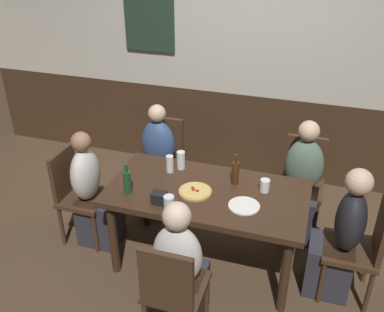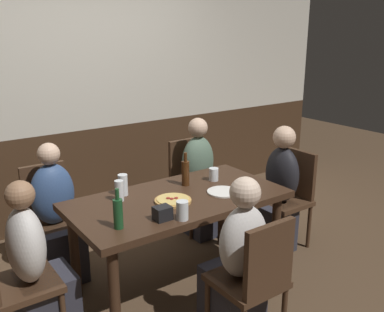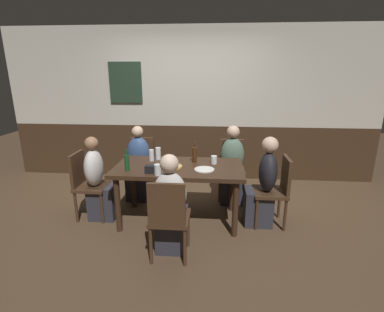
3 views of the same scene
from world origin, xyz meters
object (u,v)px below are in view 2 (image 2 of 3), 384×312
(chair_left_far, at_px, (50,213))
(tumbler_short, at_px, (214,175))
(person_head_west, at_px, (38,277))
(highball_clear, at_px, (119,192))
(chair_head_east, at_px, (290,193))
(plate_white_large, at_px, (223,192))
(condiment_caddy, at_px, (162,213))
(dining_table, at_px, (178,208))
(pizza, at_px, (173,200))
(person_right_far, at_px, (201,186))
(person_mid_near, at_px, (237,270))
(person_left_far, at_px, (57,224))
(beer_bottle_brown, at_px, (185,172))
(person_head_east, at_px, (277,199))
(beer_glass_tall, at_px, (123,186))
(chair_right_far, at_px, (191,179))
(beer_bottle_green, at_px, (118,213))
(chair_mid_near, at_px, (255,277))
(chair_head_west, at_px, (9,279))
(pint_glass_pale, at_px, (182,212))

(chair_left_far, distance_m, tumbler_short, 1.36)
(person_head_west, relative_size, highball_clear, 7.21)
(chair_head_east, bearing_deg, plate_white_large, -172.25)
(condiment_caddy, bearing_deg, dining_table, 41.53)
(plate_white_large, bearing_deg, pizza, 170.60)
(person_right_far, bearing_deg, person_mid_near, -117.76)
(person_left_far, height_order, beer_bottle_brown, person_left_far)
(highball_clear, bearing_deg, chair_left_far, 116.34)
(person_head_east, height_order, beer_glass_tall, person_head_east)
(chair_left_far, xyz_separation_m, condiment_caddy, (0.40, -1.09, 0.29))
(person_left_far, relative_size, pizza, 4.19)
(chair_right_far, bearing_deg, beer_glass_tall, -151.05)
(person_left_far, distance_m, beer_bottle_green, 0.96)
(chair_head_east, relative_size, beer_bottle_brown, 3.31)
(dining_table, distance_m, tumbler_short, 0.47)
(beer_bottle_green, relative_size, beer_bottle_brown, 0.98)
(chair_mid_near, relative_size, person_head_west, 0.81)
(person_head_west, relative_size, person_left_far, 0.99)
(dining_table, relative_size, person_head_west, 1.45)
(chair_left_far, xyz_separation_m, highball_clear, (0.32, -0.64, 0.31))
(person_right_far, relative_size, beer_glass_tall, 7.10)
(chair_head_west, distance_m, person_left_far, 0.84)
(chair_head_west, height_order, highball_clear, highball_clear)
(person_head_east, distance_m, highball_clear, 1.48)
(dining_table, distance_m, person_mid_near, 0.69)
(pizza, bearing_deg, plate_white_large, -9.40)
(chair_right_far, bearing_deg, person_mid_near, -115.12)
(person_head_west, height_order, highball_clear, person_head_west)
(chair_head_west, xyz_separation_m, person_head_west, (0.16, 0.00, -0.04))
(beer_bottle_green, bearing_deg, pint_glass_pale, -17.68)
(condiment_caddy, bearing_deg, pint_glass_pale, -34.44)
(person_right_far, height_order, beer_bottle_green, person_right_far)
(person_left_far, bearing_deg, person_mid_near, -62.21)
(tumbler_short, bearing_deg, person_head_west, -174.84)
(chair_left_far, relative_size, tumbler_short, 8.48)
(chair_mid_near, bearing_deg, chair_head_east, 34.37)
(dining_table, distance_m, chair_head_west, 1.22)
(person_right_far, xyz_separation_m, highball_clear, (-1.08, -0.48, 0.33))
(tumbler_short, bearing_deg, person_mid_near, -118.60)
(person_head_east, relative_size, plate_white_large, 4.75)
(pint_glass_pale, bearing_deg, chair_head_west, 161.54)
(person_left_far, bearing_deg, chair_mid_near, -64.88)
(chair_mid_near, distance_m, pint_glass_pale, 0.60)
(person_head_east, xyz_separation_m, person_mid_near, (-1.05, -0.66, -0.02))
(dining_table, distance_m, chair_mid_near, 0.84)
(chair_right_far, bearing_deg, person_head_east, -67.17)
(chair_head_east, relative_size, chair_right_far, 1.00)
(chair_head_west, height_order, condiment_caddy, chair_head_west)
(chair_left_far, bearing_deg, pint_glass_pale, -66.64)
(chair_right_far, xyz_separation_m, condiment_caddy, (-1.00, -1.09, 0.29))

